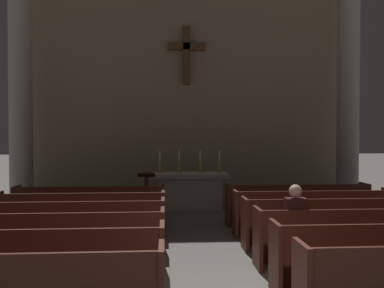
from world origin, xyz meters
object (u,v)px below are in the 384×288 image
(pew_left_row_5, at_px, (81,215))
(altar, at_px, (190,190))
(column_right_third, at_px, (348,83))
(column_left_third, at_px, (21,80))
(candlestick_inner_right, at_px, (200,166))
(pew_left_row_4, at_px, (69,227))
(lectern, at_px, (146,196))
(pew_left_row_3, at_px, (54,242))
(candlestick_outer_left, at_px, (160,166))
(lone_worshipper, at_px, (294,224))
(candlestick_inner_left, at_px, (179,166))
(candlestick_outer_right, at_px, (219,166))
(pew_right_row_4, at_px, (333,223))
(pew_right_row_3, at_px, (360,237))
(pew_left_row_6, at_px, (91,206))
(pew_left_row_2, at_px, (31,263))
(pew_right_row_6, at_px, (297,204))
(pew_right_row_5, at_px, (313,212))

(pew_left_row_5, distance_m, altar, 4.05)
(altar, bearing_deg, column_right_third, 5.38)
(column_left_third, relative_size, candlestick_inner_right, 11.89)
(pew_left_row_4, xyz_separation_m, lectern, (1.21, 3.09, 0.07))
(pew_left_row_3, distance_m, candlestick_outer_left, 5.58)
(candlestick_inner_right, distance_m, lone_worshipper, 5.40)
(pew_left_row_4, relative_size, lone_worshipper, 2.53)
(candlestick_inner_right, bearing_deg, candlestick_inner_left, 180.00)
(candlestick_outer_left, xyz_separation_m, candlestick_outer_right, (1.70, 0.00, 0.00))
(pew_left_row_4, distance_m, pew_right_row_4, 4.76)
(pew_right_row_3, xyz_separation_m, column_left_third, (-7.21, 5.77, 3.17))
(pew_left_row_6, relative_size, candlestick_inner_left, 5.31)
(column_right_third, distance_m, lectern, 6.95)
(candlestick_outer_right, bearing_deg, pew_right_row_3, -73.93)
(lectern, bearing_deg, candlestick_inner_right, 39.20)
(pew_right_row_4, relative_size, altar, 1.52)
(pew_left_row_2, distance_m, pew_right_row_6, 6.28)
(lone_worshipper, bearing_deg, candlestick_inner_right, 100.93)
(pew_left_row_4, relative_size, column_left_third, 0.45)
(column_left_third, relative_size, candlestick_outer_left, 11.89)
(pew_right_row_6, xyz_separation_m, candlestick_inner_right, (-2.08, 2.25, 0.73))
(pew_right_row_3, relative_size, altar, 1.52)
(pew_left_row_4, xyz_separation_m, candlestick_inner_right, (2.68, 4.29, 0.73))
(pew_left_row_3, height_order, lectern, lectern)
(pew_left_row_2, xyz_separation_m, candlestick_inner_right, (2.68, 6.34, 0.73))
(pew_left_row_4, bearing_deg, lectern, 68.65)
(pew_left_row_5, height_order, lone_worshipper, lone_worshipper)
(pew_left_row_4, distance_m, candlestick_outer_left, 4.62)
(candlestick_inner_left, relative_size, lectern, 0.55)
(pew_right_row_5, xyz_separation_m, candlestick_inner_left, (-2.68, 3.27, 0.73))
(pew_left_row_4, relative_size, pew_right_row_3, 1.00)
(candlestick_inner_left, distance_m, lectern, 1.62)
(pew_left_row_6, relative_size, pew_right_row_5, 1.00)
(pew_left_row_2, height_order, pew_right_row_4, same)
(pew_right_row_3, height_order, column_right_third, column_right_third)
(pew_left_row_2, height_order, lectern, lectern)
(pew_left_row_6, bearing_deg, candlestick_inner_left, 47.25)
(candlestick_inner_left, xyz_separation_m, candlestick_inner_right, (0.60, 0.00, 0.00))
(pew_right_row_6, height_order, lectern, lectern)
(candlestick_inner_left, bearing_deg, candlestick_outer_right, 0.00)
(pew_left_row_5, relative_size, candlestick_outer_left, 5.31)
(pew_right_row_4, distance_m, lone_worshipper, 1.46)
(altar, relative_size, candlestick_outer_right, 3.50)
(column_left_third, relative_size, candlestick_outer_right, 11.89)
(candlestick_outer_left, bearing_deg, lone_worshipper, -67.65)
(pew_left_row_4, xyz_separation_m, pew_left_row_6, (0.00, 2.04, 0.00))
(pew_left_row_5, relative_size, candlestick_outer_right, 5.31)
(pew_right_row_5, distance_m, candlestick_inner_left, 4.29)
(pew_right_row_5, distance_m, altar, 4.05)
(pew_left_row_3, xyz_separation_m, pew_right_row_5, (4.76, 2.04, 0.00))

